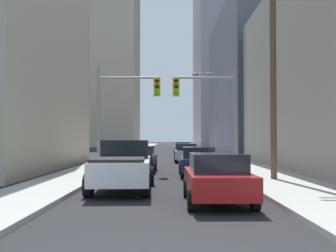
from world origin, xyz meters
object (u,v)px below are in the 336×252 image
at_px(traffic_signal_near_right, 209,102).
at_px(pickup_truck_white, 124,166).
at_px(sedan_black, 140,159).
at_px(traffic_signal_near_left, 126,102).
at_px(sedan_blue, 183,149).
at_px(sedan_red, 218,178).
at_px(sedan_silver, 187,153).
at_px(sedan_navy, 199,161).

bearing_deg(traffic_signal_near_right, pickup_truck_white, -117.84).
bearing_deg(sedan_black, pickup_truck_white, -90.24).
distance_m(sedan_black, traffic_signal_near_right, 5.17).
distance_m(pickup_truck_white, traffic_signal_near_left, 8.11).
bearing_deg(pickup_truck_white, traffic_signal_near_right, 62.16).
bearing_deg(traffic_signal_near_right, sedan_black, 167.16).
height_order(sedan_blue, traffic_signal_near_right, traffic_signal_near_right).
bearing_deg(pickup_truck_white, sedan_red, -44.25).
xyz_separation_m(sedan_black, sedan_silver, (3.16, 9.75, 0.00)).
height_order(pickup_truck_white, sedan_black, pickup_truck_white).
bearing_deg(traffic_signal_near_left, sedan_red, -69.75).
distance_m(sedan_black, traffic_signal_near_left, 3.46).
height_order(sedan_navy, sedan_silver, same).
distance_m(sedan_navy, sedan_silver, 12.42).
bearing_deg(sedan_red, traffic_signal_near_right, 85.98).
xyz_separation_m(sedan_silver, traffic_signal_near_right, (0.74, -10.64, 3.26)).
relative_size(pickup_truck_white, sedan_blue, 1.30).
xyz_separation_m(pickup_truck_white, sedan_silver, (3.20, 18.11, -0.16)).
height_order(sedan_black, traffic_signal_near_left, traffic_signal_near_left).
xyz_separation_m(pickup_truck_white, traffic_signal_near_right, (3.94, 7.46, 3.10)).
xyz_separation_m(sedan_red, sedan_silver, (-0.00, 21.22, 0.00)).
bearing_deg(sedan_silver, pickup_truck_white, -100.01).
bearing_deg(sedan_silver, sedan_red, -90.00).
distance_m(pickup_truck_white, sedan_navy, 6.57).
height_order(sedan_red, sedan_blue, same).
bearing_deg(sedan_black, sedan_navy, -39.44).
bearing_deg(sedan_navy, sedan_silver, 90.35).
bearing_deg(pickup_truck_white, sedan_silver, 79.99).
bearing_deg(sedan_blue, traffic_signal_near_right, -88.52).
distance_m(sedan_red, sedan_silver, 21.22).
bearing_deg(sedan_black, sedan_red, -74.58).
relative_size(sedan_navy, sedan_blue, 1.01).
bearing_deg(traffic_signal_near_left, pickup_truck_white, -84.60).
distance_m(sedan_silver, traffic_signal_near_right, 11.16).
bearing_deg(sedan_blue, sedan_navy, -90.15).
height_order(sedan_silver, traffic_signal_near_right, traffic_signal_near_right).
xyz_separation_m(sedan_silver, traffic_signal_near_left, (-3.90, -10.64, 3.26)).
relative_size(sedan_black, sedan_blue, 1.01).
relative_size(pickup_truck_white, sedan_red, 1.30).
xyz_separation_m(sedan_red, sedan_navy, (0.08, 8.81, 0.00)).
relative_size(sedan_red, sedan_blue, 1.00).
distance_m(sedan_blue, traffic_signal_near_left, 23.75).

